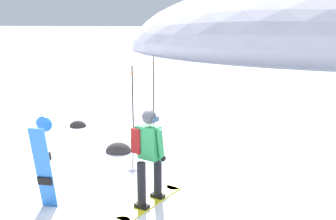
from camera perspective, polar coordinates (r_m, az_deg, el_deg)
ground_plane at (r=6.90m, az=-6.35°, el=-14.49°), size 300.00×300.00×0.00m
ridge_peak_main at (r=46.17m, az=21.15°, el=8.44°), size 41.15×37.04×14.73m
snowboarder_main at (r=6.76m, az=-2.94°, el=-6.48°), size 0.90×1.71×1.71m
spare_snowboard at (r=6.89m, az=-17.80°, el=-7.56°), size 0.28×0.33×1.64m
piste_marker_near at (r=11.50m, az=-2.15°, el=3.43°), size 0.20×0.20×2.18m
piste_marker_far at (r=10.29m, az=-5.22°, el=1.88°), size 0.20×0.20×2.07m
rock_dark at (r=12.14m, az=-13.09°, el=-2.36°), size 0.52×0.44×0.36m
rock_mid at (r=9.72m, az=-7.29°, el=-6.08°), size 0.64×0.55×0.45m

